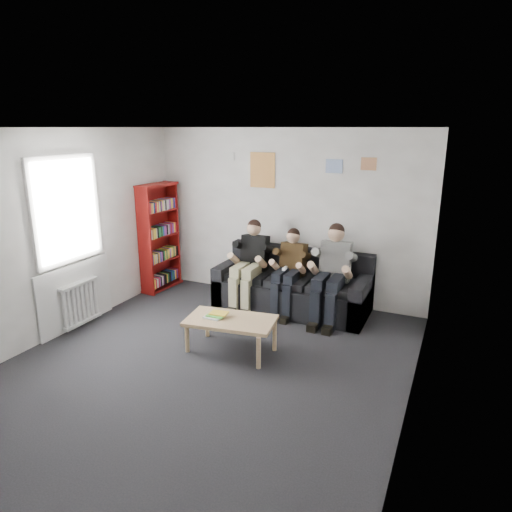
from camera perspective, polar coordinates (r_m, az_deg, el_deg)
The scene contains 14 objects.
room_shell at distance 5.06m, azimuth -6.49°, elevation 0.19°, with size 5.00×5.00×5.00m.
sofa at distance 7.03m, azimuth 4.63°, elevation -4.05°, with size 2.31×0.94×0.89m.
bookshelf at distance 7.91m, azimuth -11.96°, elevation 2.32°, with size 0.27×0.81×1.81m.
coffee_table at distance 5.68m, azimuth -3.18°, elevation -8.34°, with size 1.08×0.59×0.43m.
game_cases at distance 5.72m, azimuth -5.02°, elevation -7.36°, with size 0.26×0.22×0.05m.
person_left at distance 6.97m, azimuth -0.86°, elevation -1.09°, with size 0.40×0.86×1.35m.
person_middle at distance 6.74m, azimuth 4.10°, elevation -1.97°, with size 0.36×0.78×1.27m.
person_right at distance 6.54m, azimuth 9.37°, elevation -2.28°, with size 0.43×0.91×1.40m.
radiator at distance 6.82m, azimuth -21.09°, elevation -5.48°, with size 0.10×0.64×0.60m.
window at distance 6.67m, azimuth -22.11°, elevation 0.09°, with size 0.05×1.30×2.36m.
poster_large at distance 7.30m, azimuth 0.82°, elevation 10.68°, with size 0.42×0.01×0.55m, color gold.
poster_blue at distance 6.91m, azimuth 9.75°, elevation 11.00°, with size 0.25×0.01×0.20m, color #427EE3.
poster_pink at distance 6.79m, azimuth 13.91°, elevation 11.12°, with size 0.22×0.01×0.18m, color #B83969.
poster_sign at distance 7.54m, azimuth -3.45°, elevation 12.35°, with size 0.20×0.01×0.14m, color silver.
Camera 1 is at (2.54, -4.16, 2.70)m, focal length 32.00 mm.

